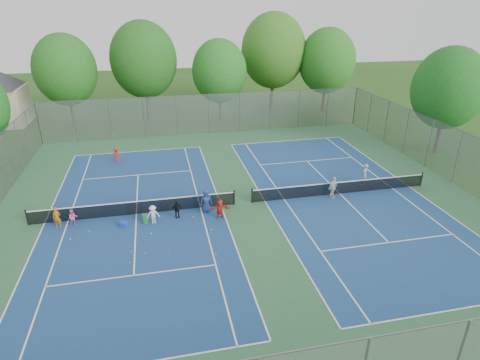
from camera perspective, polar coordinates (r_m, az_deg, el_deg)
name	(u,v)px	position (r m, az deg, el deg)	size (l,w,h in m)	color
ground	(243,204)	(27.01, 0.45, -3.37)	(120.00, 120.00, 0.00)	#244C17
court_pad	(243,203)	(27.00, 0.45, -3.36)	(32.00, 32.00, 0.01)	#2C5E3B
court_left	(136,214)	(26.54, -14.52, -4.71)	(10.97, 23.77, 0.01)	navy
court_right	(340,194)	(29.18, 14.00, -1.90)	(10.97, 23.77, 0.01)	navy
net_left	(136,208)	(26.34, -14.62, -3.87)	(12.87, 0.10, 0.91)	black
net_right	(340,188)	(28.99, 14.08, -1.12)	(12.87, 0.10, 0.91)	black
fence_north	(209,114)	(41.06, -4.48, 9.33)	(32.00, 0.10, 4.00)	gray
fence_east	(457,158)	(33.28, 28.48, 2.80)	(32.00, 0.10, 4.00)	gray
tree_nw	(65,70)	(46.65, -23.61, 14.15)	(6.40, 6.40, 9.58)	#443326
tree_nl	(144,60)	(46.73, -13.54, 16.27)	(7.20, 7.20, 10.69)	#443326
tree_nc	(219,71)	(45.50, -2.96, 15.21)	(6.00, 6.00, 8.85)	#443326
tree_nr	(273,51)	(49.75, 4.78, 17.85)	(7.60, 7.60, 11.42)	#443326
tree_ne	(327,61)	(50.09, 12.28, 16.21)	(6.60, 6.60, 9.77)	#443326
tree_side_e	(449,88)	(38.67, 27.53, 11.49)	(6.00, 6.00, 9.20)	#443326
ball_crate	(124,224)	(25.31, -16.17, -6.05)	(0.37, 0.37, 0.32)	blue
ball_hopper	(145,219)	(25.27, -13.30, -5.38)	(0.31, 0.31, 0.60)	#227E30
student_a	(57,217)	(26.42, -24.60, -4.87)	(0.47, 0.31, 1.29)	#C56912
student_b	(73,218)	(26.27, -22.66, -4.96)	(0.51, 0.40, 1.06)	pink
student_c	(153,215)	(25.00, -12.25, -4.82)	(0.78, 0.45, 1.21)	silver
student_d	(177,209)	(25.36, -8.97, -4.15)	(0.68, 0.28, 1.16)	black
student_e	(206,201)	(25.74, -4.83, -3.01)	(0.75, 0.49, 1.53)	navy
student_f	(220,209)	(24.97, -2.87, -4.11)	(1.24, 0.40, 1.34)	red
child_far_baseline	(117,155)	(35.30, -17.14, 3.46)	(0.82, 0.47, 1.27)	red
instructor	(364,175)	(30.74, 17.28, 0.74)	(0.60, 0.39, 1.65)	#98989B
teen_court_b	(333,188)	(28.16, 13.08, -1.05)	(0.92, 0.38, 1.57)	silver
tennis_ball_0	(181,269)	(21.05, -8.36, -12.43)	(0.07, 0.07, 0.07)	#BCDC33
tennis_ball_1	(89,231)	(25.48, -20.64, -6.83)	(0.07, 0.07, 0.07)	#D9F238
tennis_ball_2	(211,230)	(24.05, -4.09, -7.10)	(0.07, 0.07, 0.07)	#DBE936
tennis_ball_3	(145,254)	(22.54, -13.31, -10.14)	(0.07, 0.07, 0.07)	#CAD732
tennis_ball_4	(70,239)	(25.07, -22.98, -7.77)	(0.07, 0.07, 0.07)	#CBEF37
tennis_ball_5	(193,217)	(25.50, -6.67, -5.25)	(0.07, 0.07, 0.07)	yellow
tennis_ball_6	(130,263)	(22.03, -15.42, -11.28)	(0.07, 0.07, 0.07)	#BBCD2F
tennis_ball_7	(151,234)	(24.19, -12.54, -7.48)	(0.07, 0.07, 0.07)	#F2F539
tennis_ball_8	(131,252)	(22.87, -15.30, -9.83)	(0.07, 0.07, 0.07)	yellow
tennis_ball_9	(216,254)	(21.92, -3.44, -10.51)	(0.07, 0.07, 0.07)	#C1D231
tennis_ball_10	(168,249)	(22.69, -10.23, -9.58)	(0.07, 0.07, 0.07)	yellow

